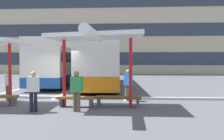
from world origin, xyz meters
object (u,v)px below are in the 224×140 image
at_px(waiting_passenger_2, 8,83).
at_px(waiting_passenger_3, 128,83).
at_px(waiting_passenger_0, 33,89).
at_px(waiting_passenger_1, 77,89).
at_px(bench_2, 76,99).
at_px(waiting_shelter_1, 96,38).
at_px(coach_bus_0, 59,62).
at_px(coach_bus_1, 100,65).
at_px(bench_3, 118,99).

bearing_deg(waiting_passenger_2, waiting_passenger_3, 3.79).
height_order(waiting_passenger_0, waiting_passenger_1, waiting_passenger_1).
bearing_deg(waiting_passenger_3, waiting_passenger_0, -141.71).
bearing_deg(bench_2, waiting_shelter_1, -12.51).
bearing_deg(coach_bus_0, bench_2, -70.25).
distance_m(coach_bus_0, coach_bus_1, 3.62).
height_order(bench_3, waiting_passenger_0, waiting_passenger_0).
bearing_deg(waiting_passenger_0, coach_bus_0, 100.40).
relative_size(bench_2, bench_3, 0.81).
height_order(waiting_passenger_1, waiting_passenger_2, waiting_passenger_1).
distance_m(waiting_shelter_1, bench_3, 2.78).
distance_m(coach_bus_1, bench_2, 8.60).
xyz_separation_m(coach_bus_1, waiting_shelter_1, (0.84, -8.70, 1.31)).
height_order(waiting_shelter_1, waiting_passenger_0, waiting_shelter_1).
height_order(waiting_shelter_1, bench_2, waiting_shelter_1).
bearing_deg(waiting_shelter_1, bench_3, 23.53).
distance_m(waiting_passenger_0, waiting_passenger_1, 1.70).
distance_m(waiting_shelter_1, waiting_passenger_0, 3.25).
bearing_deg(bench_2, waiting_passenger_0, -143.06).
xyz_separation_m(coach_bus_0, bench_2, (3.41, -9.51, -1.45)).
distance_m(waiting_shelter_1, bench_2, 2.77).
bearing_deg(bench_2, waiting_passenger_2, 159.34).
distance_m(bench_2, waiting_passenger_1, 1.16).
xyz_separation_m(bench_3, waiting_passenger_3, (0.41, 1.61, 0.54)).
relative_size(coach_bus_0, waiting_passenger_2, 7.01).
height_order(coach_bus_1, waiting_passenger_2, coach_bus_1).
bearing_deg(waiting_passenger_3, waiting_passenger_2, -176.21).
height_order(waiting_shelter_1, waiting_passenger_2, waiting_shelter_1).
xyz_separation_m(coach_bus_0, waiting_shelter_1, (4.31, -9.71, 1.16)).
distance_m(coach_bus_0, bench_2, 10.21).
bearing_deg(waiting_passenger_2, waiting_shelter_1, -19.14).
bearing_deg(waiting_passenger_1, bench_2, 102.98).
height_order(coach_bus_1, waiting_shelter_1, coach_bus_1).
relative_size(coach_bus_0, bench_3, 5.42).
relative_size(waiting_passenger_2, waiting_passenger_3, 0.99).
bearing_deg(bench_3, waiting_passenger_1, -143.25).
relative_size(bench_3, waiting_passenger_2, 1.29).
distance_m(coach_bus_0, waiting_passenger_1, 11.14).
height_order(waiting_shelter_1, bench_3, waiting_shelter_1).
bearing_deg(waiting_passenger_1, bench_3, 36.75).
distance_m(bench_2, waiting_passenger_2, 4.03).
relative_size(coach_bus_0, waiting_passenger_3, 6.95).
bearing_deg(waiting_passenger_1, waiting_shelter_1, 49.30).
xyz_separation_m(waiting_shelter_1, bench_2, (-0.90, 0.20, -2.61)).
bearing_deg(waiting_passenger_2, waiting_passenger_0, -47.86).
height_order(waiting_passenger_0, waiting_passenger_2, waiting_passenger_0).
bearing_deg(waiting_passenger_3, bench_2, -140.84).
xyz_separation_m(bench_2, waiting_passenger_0, (-1.47, -1.10, 0.58)).
relative_size(waiting_passenger_0, waiting_passenger_1, 1.00).
xyz_separation_m(waiting_passenger_0, waiting_passenger_1, (1.69, 0.12, 0.00)).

